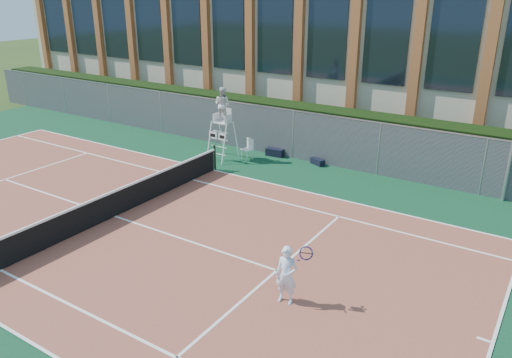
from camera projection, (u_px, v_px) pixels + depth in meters
The scene contains 12 objects.
ground at pixel (115, 217), 16.92m from camera, with size 120.00×120.00×0.00m, color #233814.
apron at pixel (136, 207), 17.70m from camera, with size 36.00×20.00×0.01m, color #0C3820.
tennis_court at pixel (115, 217), 16.92m from camera, with size 23.77×10.97×0.02m, color brown.
tennis_net at pixel (113, 203), 16.73m from camera, with size 0.10×11.30×1.10m.
fence at pixel (256, 129), 23.43m from camera, with size 40.00×0.06×2.20m, color #595E60, non-canonical shape.
hedge at pixel (269, 123), 24.37m from camera, with size 40.00×1.40×2.20m, color black.
building at pixel (340, 45), 29.51m from camera, with size 45.00×10.60×8.22m.
umpire_chair at pixel (223, 106), 21.89m from camera, with size 0.92×1.42×3.30m.
plastic_chair at pixel (249, 147), 22.51m from camera, with size 0.53×0.53×0.94m.
sports_bag_near at pixel (275, 152), 23.00m from camera, with size 0.82×0.33×0.35m, color black.
sports_bag_far at pixel (318, 162), 21.90m from camera, with size 0.67×0.29×0.27m, color black.
tennis_player at pixel (287, 275), 12.04m from camera, with size 0.89×0.63×1.54m.
Camera 1 is at (12.37, -10.26, 7.26)m, focal length 35.00 mm.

